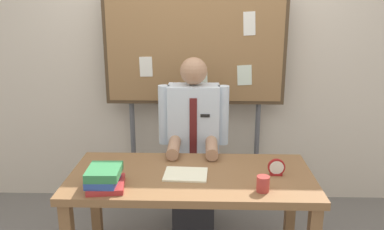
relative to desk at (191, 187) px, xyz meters
The scene contains 8 objects.
back_wall 1.38m from the desk, 90.00° to the left, with size 6.40×0.08×2.70m, color beige.
desk is the anchor object (origin of this frame).
person 0.60m from the desk, 90.00° to the left, with size 0.55×0.56×1.43m.
bulletin_board 1.26m from the desk, 89.98° to the left, with size 1.54×0.09×1.95m.
book_stack 0.58m from the desk, 157.52° to the right, with size 0.25×0.28×0.13m.
open_notebook 0.11m from the desk, 150.23° to the right, with size 0.28×0.22×0.01m, color #F4EFCC.
desk_clock 0.57m from the desk, ahead, with size 0.11×0.04×0.11m.
coffee_mug 0.51m from the desk, 28.49° to the right, with size 0.08×0.08×0.10m, color #B23833.
Camera 1 is at (0.08, -2.42, 1.83)m, focal length 37.48 mm.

